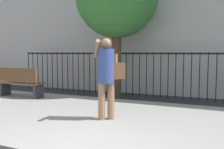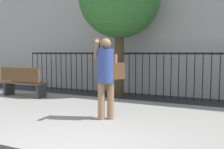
# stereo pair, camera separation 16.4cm
# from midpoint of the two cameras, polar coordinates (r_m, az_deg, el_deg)

# --- Properties ---
(sidewalk) EXTENTS (28.00, 4.40, 0.15)m
(sidewalk) POSITION_cam_midpoint_polar(r_m,az_deg,el_deg) (5.54, 3.83, -10.84)
(sidewalk) COLOR gray
(sidewalk) RESTS_ON ground
(iron_fence) EXTENTS (12.03, 0.04, 1.60)m
(iron_fence) POSITION_cam_midpoint_polar(r_m,az_deg,el_deg) (8.89, 12.83, 1.20)
(iron_fence) COLOR black
(iron_fence) RESTS_ON ground
(pedestrian_on_phone) EXTENTS (0.72, 0.64, 1.73)m
(pedestrian_on_phone) POSITION_cam_midpoint_polar(r_m,az_deg,el_deg) (5.38, -0.25, 0.45)
(pedestrian_on_phone) COLOR #936B4C
(pedestrian_on_phone) RESTS_ON sidewalk
(street_bench) EXTENTS (1.60, 0.45, 0.95)m
(street_bench) POSITION_cam_midpoint_polar(r_m,az_deg,el_deg) (8.70, -18.92, -1.47)
(street_bench) COLOR brown
(street_bench) RESTS_ON sidewalk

